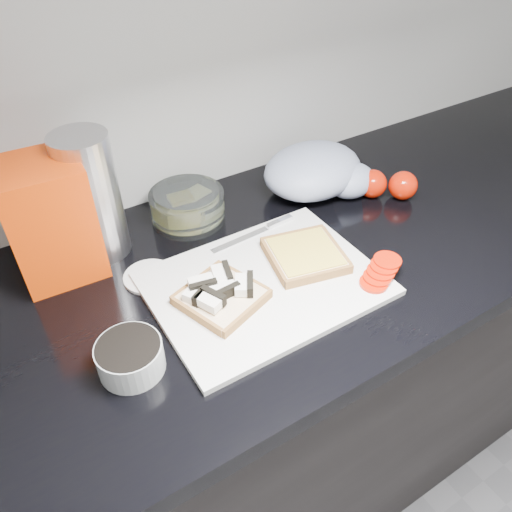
{
  "coord_description": "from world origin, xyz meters",
  "views": [
    {
      "loc": [
        -0.4,
        0.59,
        1.52
      ],
      "look_at": [
        -0.04,
        1.16,
        0.95
      ],
      "focal_mm": 35.0,
      "sensor_mm": 36.0,
      "label": 1
    }
  ],
  "objects_px": {
    "cutting_board": "(265,284)",
    "steel_canister": "(92,197)",
    "glass_bowl": "(187,206)",
    "bread_bag": "(50,220)"
  },
  "relations": [
    {
      "from": "glass_bowl",
      "to": "cutting_board",
      "type": "bearing_deg",
      "value": -84.37
    },
    {
      "from": "cutting_board",
      "to": "bread_bag",
      "type": "relative_size",
      "value": 1.81
    },
    {
      "from": "cutting_board",
      "to": "glass_bowl",
      "type": "distance_m",
      "value": 0.26
    },
    {
      "from": "glass_bowl",
      "to": "bread_bag",
      "type": "bearing_deg",
      "value": -175.68
    },
    {
      "from": "cutting_board",
      "to": "steel_canister",
      "type": "height_order",
      "value": "steel_canister"
    },
    {
      "from": "steel_canister",
      "to": "bread_bag",
      "type": "bearing_deg",
      "value": -169.64
    },
    {
      "from": "cutting_board",
      "to": "bread_bag",
      "type": "xyz_separation_m",
      "value": [
        -0.29,
        0.24,
        0.1
      ]
    },
    {
      "from": "glass_bowl",
      "to": "bread_bag",
      "type": "height_order",
      "value": "bread_bag"
    },
    {
      "from": "cutting_board",
      "to": "glass_bowl",
      "type": "xyz_separation_m",
      "value": [
        -0.03,
        0.26,
        0.03
      ]
    },
    {
      "from": "glass_bowl",
      "to": "steel_canister",
      "type": "bearing_deg",
      "value": -178.37
    }
  ]
}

